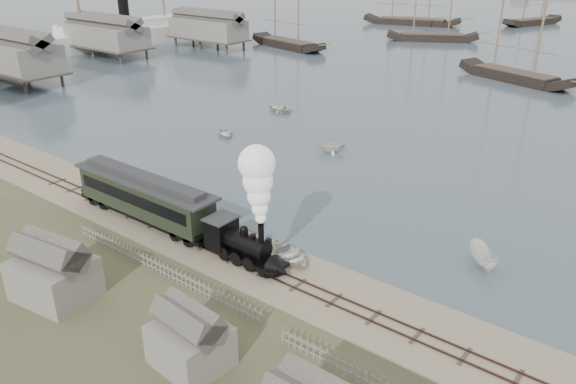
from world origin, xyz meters
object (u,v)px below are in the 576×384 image
Objects in this scene: locomotive at (253,216)px; steamship at (125,20)px; passenger_coach at (145,196)px; beached_dinghy at (292,256)px.

locomotive is 103.17m from steamship.
passenger_coach is at bearing -180.00° from locomotive.
beached_dinghy is at bearing 9.80° from passenger_coach.
locomotive is 0.59× the size of passenger_coach.
beached_dinghy is at bearing -113.17° from steamship.
passenger_coach is (-12.13, -0.00, -1.82)m from locomotive.
passenger_coach is at bearing 123.70° from beached_dinghy.
steamship is (-87.00, 55.44, 1.44)m from locomotive.
steamship is (-74.87, 55.44, 3.26)m from passenger_coach.
steamship is at bearing 143.48° from passenger_coach.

